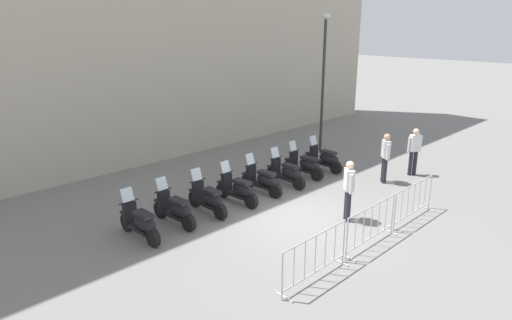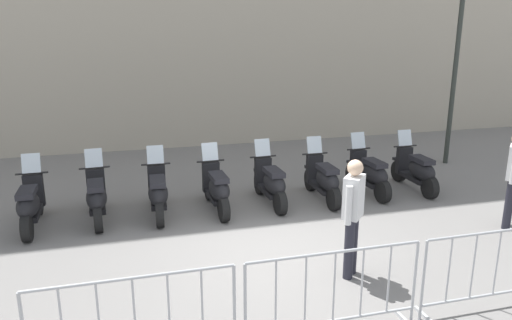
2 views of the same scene
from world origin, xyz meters
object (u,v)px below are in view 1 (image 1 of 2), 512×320
Objects in this scene: motorcycle_2 at (209,199)px; motorcycle_7 at (325,159)px; motorcycle_0 at (141,223)px; barrier_segment_1 at (371,226)px; barrier_segment_0 at (315,258)px; officer_near_row_end at (385,155)px; motorcycle_4 at (263,180)px; motorcycle_1 at (175,209)px; barrier_segment_2 at (413,201)px; motorcycle_5 at (287,173)px; motorcycle_6 at (305,165)px; street_lamp at (324,71)px; motorcycle_3 at (238,190)px; officer_by_barriers at (414,149)px; officer_mid_plaza at (349,187)px.

motorcycle_7 is (5.54, 0.13, 0.00)m from motorcycle_2.
motorcycle_2 is at bearing 1.76° from motorcycle_0.
barrier_segment_1 is at bearing -67.90° from motorcycle_2.
officer_near_row_end is (6.48, 2.21, 0.46)m from barrier_segment_0.
motorcycle_4 is 4.32m from barrier_segment_1.
motorcycle_1 is at bearing 163.43° from officer_near_row_end.
motorcycle_4 is (3.32, 0.00, 0.00)m from motorcycle_1.
barrier_segment_2 is (-1.60, -4.35, 0.07)m from motorcycle_7.
motorcycle_5 is 1.00× the size of motorcycle_7.
barrier_segment_1 is at bearing -121.57° from motorcycle_6.
motorcycle_3 is at bearing -163.16° from street_lamp.
motorcycle_7 is at bearing -138.48° from street_lamp.
officer_near_row_end is at bearing -111.25° from street_lamp.
motorcycle_1 and motorcycle_2 have the same top height.
barrier_segment_2 is at bearing -120.58° from street_lamp.
motorcycle_2 and motorcycle_6 have the same top height.
motorcycle_5 and motorcycle_7 have the same top height.
motorcycle_5 is 0.81× the size of barrier_segment_0.
barrier_segment_0 is 8.16m from officer_by_barriers.
motorcycle_2 is (2.21, 0.07, 0.00)m from motorcycle_0.
motorcycle_2 is 0.30× the size of street_lamp.
barrier_segment_1 is at bearing -130.99° from motorcycle_7.
motorcycle_2 is 1.00× the size of officer_by_barriers.
motorcycle_0 is 9.94m from officer_by_barriers.
motorcycle_7 is 0.81× the size of barrier_segment_2.
street_lamp reaches higher than officer_by_barriers.
motorcycle_6 reaches higher than barrier_segment_0.
motorcycle_5 is 2.22m from motorcycle_7.
motorcycle_2 is 2.22m from motorcycle_4.
barrier_segment_2 is (0.61, -4.22, 0.07)m from motorcycle_5.
street_lamp is at bearing 46.63° from barrier_segment_1.
officer_near_row_end is at bearing 168.08° from officer_by_barriers.
motorcycle_1 is 0.30× the size of street_lamp.
motorcycle_5 is 0.30× the size of street_lamp.
motorcycle_5 is at bearing -172.44° from motorcycle_6.
barrier_segment_0 is (0.63, -4.32, 0.07)m from motorcycle_1.
officer_near_row_end is (6.00, -2.08, 0.53)m from motorcycle_2.
motorcycle_1 reaches higher than barrier_segment_2.
motorcycle_1 and motorcycle_5 have the same top height.
motorcycle_4 is 0.30× the size of street_lamp.
motorcycle_2 is 4.59m from barrier_segment_1.
motorcycle_1 is 1.00× the size of officer_mid_plaza.
motorcycle_3 is 3.32m from motorcycle_6.
motorcycle_2 reaches higher than barrier_segment_2.
officer_mid_plaza is at bearing -121.15° from motorcycle_6.
motorcycle_4 is 0.81× the size of barrier_segment_0.
barrier_segment_2 is 1.22× the size of officer_by_barriers.
barrier_segment_0 is 1.00× the size of barrier_segment_1.
officer_mid_plaza is 4.96m from officer_by_barriers.
barrier_segment_0 is 4.41m from barrier_segment_2.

